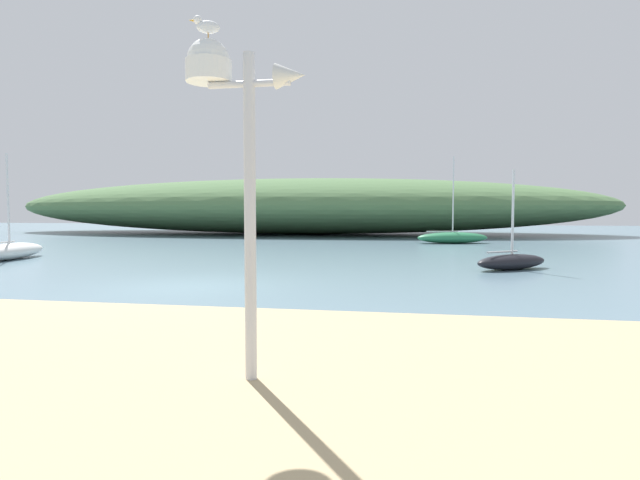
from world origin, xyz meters
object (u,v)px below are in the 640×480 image
object	(u,v)px
mast_structure	(228,104)
sailboat_off_point	(10,251)
sailboat_centre_water	(453,237)
sailboat_far_left	(512,261)
seagull_on_radar	(206,26)

from	to	relation	value
mast_structure	sailboat_off_point	world-z (taller)	sailboat_off_point
sailboat_centre_water	sailboat_far_left	distance (m)	13.62
mast_structure	sailboat_centre_water	bearing A→B (deg)	80.86
mast_structure	sailboat_off_point	distance (m)	19.04
sailboat_centre_water	sailboat_off_point	bearing A→B (deg)	-143.34
seagull_on_radar	sailboat_off_point	distance (m)	19.01
sailboat_off_point	sailboat_far_left	size ratio (longest dim) A/B	1.29
seagull_on_radar	sailboat_centre_water	bearing A→B (deg)	80.41
sailboat_far_left	mast_structure	bearing A→B (deg)	-111.95
sailboat_off_point	seagull_on_radar	bearing A→B (deg)	-43.08
sailboat_centre_water	sailboat_far_left	size ratio (longest dim) A/B	1.56
seagull_on_radar	sailboat_off_point	size ratio (longest dim) A/B	0.07
sailboat_off_point	sailboat_far_left	bearing A→B (deg)	-0.39
seagull_on_radar	mast_structure	bearing A→B (deg)	1.40
mast_structure	seagull_on_radar	xyz separation A→B (m)	(-0.21, -0.01, 0.78)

